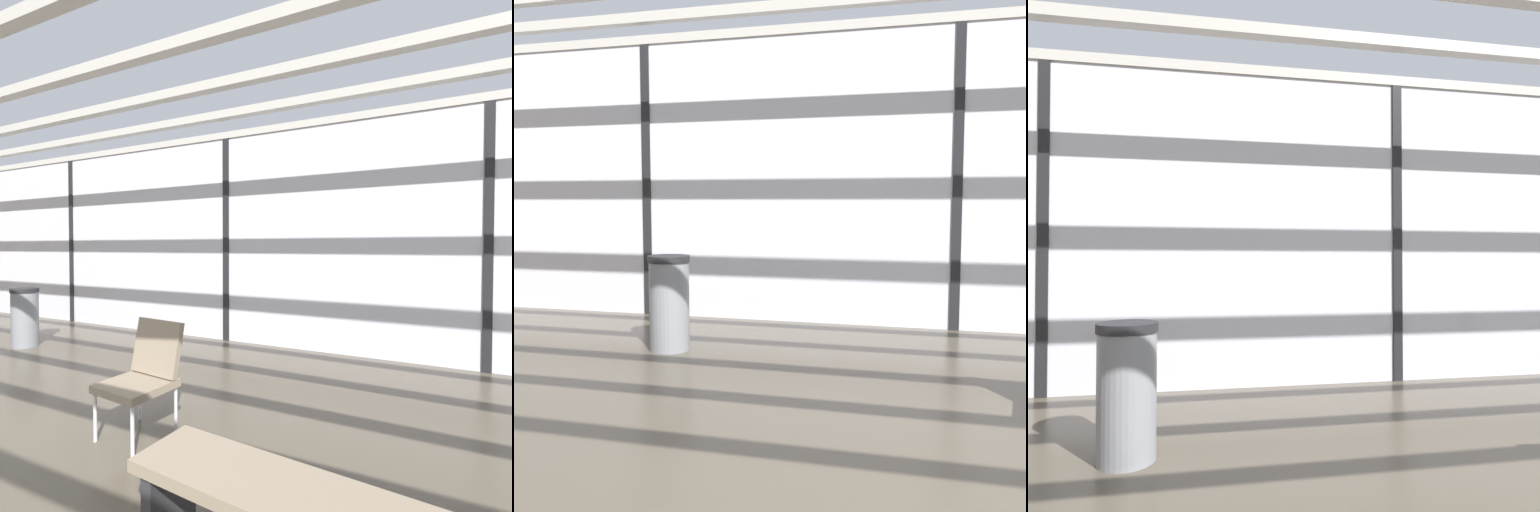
{
  "view_description": "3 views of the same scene",
  "coord_description": "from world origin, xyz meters",
  "views": [
    {
      "loc": [
        2.94,
        0.09,
        1.47
      ],
      "look_at": [
        -0.22,
        6.7,
        1.29
      ],
      "focal_mm": 26.3,
      "sensor_mm": 36.0,
      "label": 1
    },
    {
      "loc": [
        -0.14,
        -1.57,
        1.36
      ],
      "look_at": [
        -1.82,
        4.5,
        0.79
      ],
      "focal_mm": 43.9,
      "sensor_mm": 36.0,
      "label": 2
    },
    {
      "loc": [
        -2.05,
        0.55,
        1.22
      ],
      "look_at": [
        -0.9,
        6.93,
        1.35
      ],
      "focal_mm": 32.39,
      "sensor_mm": 36.0,
      "label": 3
    }
  ],
  "objects": [
    {
      "name": "window_mullion_0",
      "position": [
        -3.5,
        5.2,
        1.57
      ],
      "size": [
        0.1,
        0.12,
        3.14
      ],
      "primitive_type": "cube",
      "color": "black",
      "rests_on": "ground"
    },
    {
      "name": "trash_bin",
      "position": [
        -2.51,
        3.57,
        0.43
      ],
      "size": [
        0.38,
        0.38,
        0.86
      ],
      "color": "slate",
      "rests_on": "ground"
    },
    {
      "name": "parked_airplane",
      "position": [
        -1.39,
        9.26,
        2.07
      ],
      "size": [
        12.66,
        4.14,
        4.14
      ],
      "color": "#B2BCD6",
      "rests_on": "ground"
    },
    {
      "name": "glass_curtain_wall",
      "position": [
        0.0,
        5.2,
        1.57
      ],
      "size": [
        14.0,
        0.08,
        3.14
      ],
      "primitive_type": "cube",
      "color": "silver",
      "rests_on": "ground"
    },
    {
      "name": "window_mullion_1",
      "position": [
        0.0,
        5.2,
        1.57
      ],
      "size": [
        0.1,
        0.12,
        3.14
      ],
      "primitive_type": "cube",
      "color": "black",
      "rests_on": "ground"
    }
  ]
}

